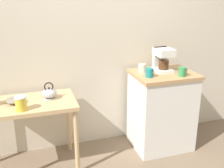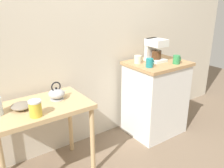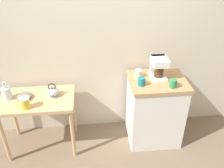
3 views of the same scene
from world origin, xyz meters
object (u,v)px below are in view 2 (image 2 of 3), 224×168
bowl_stoneware (21,106)px  canister_enamel (35,108)px  coffee_maker (155,49)px  mug_tall_green (177,60)px  teakettle (57,94)px  mug_dark_teal (150,63)px  mug_small_cream (138,59)px

bowl_stoneware → canister_enamel: 0.20m
coffee_maker → mug_tall_green: coffee_maker is taller
bowl_stoneware → teakettle: teakettle is taller
teakettle → mug_tall_green: (1.36, -0.21, 0.16)m
coffee_maker → mug_tall_green: size_ratio=2.71×
mug_tall_green → bowl_stoneware: bearing=173.6°
teakettle → canister_enamel: (-0.27, -0.21, 0.01)m
canister_enamel → teakettle: bearing=38.0°
canister_enamel → mug_dark_teal: size_ratio=1.39×
canister_enamel → mug_small_cream: bearing=11.9°
mug_small_cream → mug_tall_green: (0.34, -0.27, 0.00)m
bowl_stoneware → mug_dark_teal: (1.35, -0.11, 0.18)m
canister_enamel → mug_tall_green: 1.64m
mug_small_cream → bowl_stoneware: bearing=-176.6°
teakettle → mug_small_cream: mug_small_cream is taller
mug_dark_teal → canister_enamel: bearing=-176.6°
teakettle → mug_tall_green: mug_tall_green is taller
coffee_maker → mug_tall_green: (0.11, -0.24, -0.09)m
canister_enamel → mug_dark_teal: (1.29, 0.08, 0.15)m
mug_tall_green → teakettle: bearing=171.2°
bowl_stoneware → coffee_maker: bearing=1.8°
mug_small_cream → mug_tall_green: 0.43m
coffee_maker → teakettle: bearing=-178.7°
canister_enamel → coffee_maker: coffee_maker is taller
teakettle → canister_enamel: bearing=-142.0°
mug_dark_teal → mug_small_cream: (0.01, 0.20, -0.00)m
teakettle → coffee_maker: coffee_maker is taller
mug_dark_teal → teakettle: bearing=172.4°
coffee_maker → mug_small_cream: size_ratio=2.83×
mug_dark_teal → mug_small_cream: size_ratio=1.04×
canister_enamel → coffee_maker: size_ratio=0.51×
canister_enamel → mug_tall_green: (1.64, 0.00, 0.15)m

